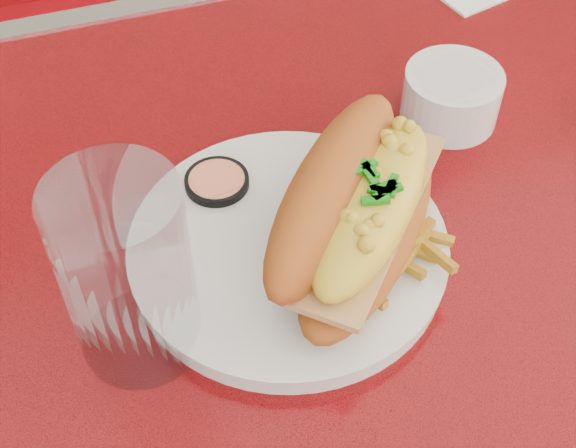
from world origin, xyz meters
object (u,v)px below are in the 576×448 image
object	(u,v)px
booth_bench_far	(262,81)
fork	(362,216)
diner_table	(493,317)
sauce_cup_left	(217,189)
gravy_ramekin	(452,95)
water_tumbler	(128,274)
dinner_plate	(288,248)
mac_hoagie	(357,209)

from	to	relation	value
booth_bench_far	fork	xyz separation A→B (m)	(-0.15, -0.79, 0.50)
diner_table	sauce_cup_left	size ratio (longest dim) A/B	18.55
booth_bench_far	sauce_cup_left	distance (m)	0.91
gravy_ramekin	diner_table	bearing A→B (deg)	-83.32
diner_table	fork	distance (m)	0.23
fork	water_tumbler	distance (m)	0.21
dinner_plate	mac_hoagie	xyz separation A→B (m)	(0.05, -0.02, 0.05)
booth_bench_far	fork	world-z (taller)	booth_bench_far
diner_table	mac_hoagie	distance (m)	0.27
dinner_plate	gravy_ramekin	world-z (taller)	gravy_ramekin
fork	water_tumbler	bearing A→B (deg)	117.42
gravy_ramekin	water_tumbler	size ratio (longest dim) A/B	0.64
gravy_ramekin	water_tumbler	world-z (taller)	water_tumbler
fork	sauce_cup_left	bearing A→B (deg)	69.78
diner_table	gravy_ramekin	size ratio (longest dim) A/B	12.22
mac_hoagie	dinner_plate	bearing A→B (deg)	111.49
dinner_plate	fork	bearing A→B (deg)	6.26
diner_table	fork	size ratio (longest dim) A/B	8.89
dinner_plate	fork	size ratio (longest dim) A/B	2.37
mac_hoagie	booth_bench_far	bearing A→B (deg)	30.81
mac_hoagie	water_tumbler	world-z (taller)	water_tumbler
diner_table	booth_bench_far	distance (m)	0.87
mac_hoagie	diner_table	bearing A→B (deg)	-47.31
mac_hoagie	sauce_cup_left	size ratio (longest dim) A/B	3.57
booth_bench_far	water_tumbler	distance (m)	1.06
booth_bench_far	water_tumbler	xyz separation A→B (m)	(-0.34, -0.83, 0.56)
fork	water_tumbler	world-z (taller)	water_tumbler
fork	sauce_cup_left	xyz separation A→B (m)	(-0.10, 0.07, -0.00)
diner_table	gravy_ramekin	distance (m)	0.23
dinner_plate	sauce_cup_left	distance (m)	0.09
dinner_plate	fork	xyz separation A→B (m)	(0.07, 0.01, 0.01)
diner_table	fork	bearing A→B (deg)	170.61
water_tumbler	dinner_plate	bearing A→B (deg)	17.13
dinner_plate	sauce_cup_left	size ratio (longest dim) A/B	4.94
mac_hoagie	sauce_cup_left	xyz separation A→B (m)	(-0.09, 0.10, -0.04)
dinner_plate	booth_bench_far	bearing A→B (deg)	75.06
diner_table	booth_bench_far	xyz separation A→B (m)	(0.00, 0.81, -0.32)
diner_table	water_tumbler	world-z (taller)	water_tumbler
dinner_plate	gravy_ramekin	xyz separation A→B (m)	(0.20, 0.11, 0.02)
water_tumbler	booth_bench_far	bearing A→B (deg)	67.88
dinner_plate	diner_table	bearing A→B (deg)	-4.56
fork	booth_bench_far	bearing A→B (deg)	3.41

